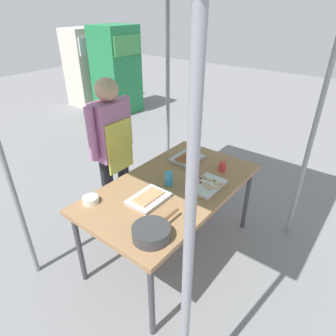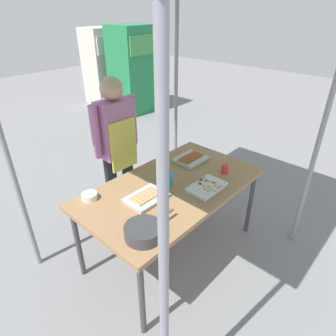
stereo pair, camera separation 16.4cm
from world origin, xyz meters
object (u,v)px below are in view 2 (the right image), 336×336
object	(u,v)px
vendor_woman	(117,143)
tray_pork_links	(146,197)
drink_cup_near_edge	(169,179)
cooking_wok	(144,231)
neighbor_stall_left	(105,66)
neighbor_stall_right	(132,70)
tray_meat_skewers	(207,187)
stall_table	(172,190)
tray_grilled_sausages	(191,159)
drink_cup_by_wok	(225,169)
condiment_bowl	(90,196)

from	to	relation	value
vendor_woman	tray_pork_links	bearing A→B (deg)	67.11
tray_pork_links	drink_cup_near_edge	distance (m)	0.28
cooking_wok	neighbor_stall_left	world-z (taller)	neighbor_stall_left
vendor_woman	neighbor_stall_right	xyz separation A→B (m)	(2.58, 2.71, -0.04)
tray_meat_skewers	neighbor_stall_left	distance (m)	5.30
drink_cup_near_edge	neighbor_stall_left	world-z (taller)	neighbor_stall_left
stall_table	tray_meat_skewers	xyz separation A→B (m)	(0.15, -0.25, 0.07)
drink_cup_near_edge	vendor_woman	size ratio (longest dim) A/B	0.08
tray_pork_links	tray_meat_skewers	bearing A→B (deg)	-30.12
tray_grilled_sausages	drink_cup_by_wok	bearing A→B (deg)	-86.40
tray_grilled_sausages	neighbor_stall_left	bearing A→B (deg)	63.25
tray_meat_skewers	drink_cup_near_edge	xyz separation A→B (m)	(-0.17, 0.28, 0.04)
drink_cup_near_edge	cooking_wok	bearing A→B (deg)	-151.90
stall_table	tray_grilled_sausages	size ratio (longest dim) A/B	5.36
cooking_wok	neighbor_stall_right	bearing A→B (deg)	49.52
drink_cup_near_edge	drink_cup_by_wok	xyz separation A→B (m)	(0.49, -0.24, -0.01)
vendor_woman	neighbor_stall_right	bearing A→B (deg)	-133.58
neighbor_stall_left	drink_cup_by_wok	bearing A→B (deg)	-114.64
tray_meat_skewers	drink_cup_by_wok	bearing A→B (deg)	6.22
condiment_bowl	vendor_woman	bearing A→B (deg)	33.18
drink_cup_near_edge	tray_meat_skewers	bearing A→B (deg)	-59.02
tray_grilled_sausages	condiment_bowl	world-z (taller)	same
tray_grilled_sausages	tray_meat_skewers	distance (m)	0.50
cooking_wok	neighbor_stall_left	bearing A→B (deg)	55.89
drink_cup_by_wok	neighbor_stall_right	xyz separation A→B (m)	(2.12, 3.67, 0.08)
tray_pork_links	neighbor_stall_right	distance (m)	4.49
condiment_bowl	drink_cup_by_wok	bearing A→B (deg)	-27.99
tray_grilled_sausages	cooking_wok	size ratio (longest dim) A/B	0.71
tray_meat_skewers	vendor_woman	bearing A→B (deg)	97.95
condiment_bowl	neighbor_stall_right	size ratio (longest dim) A/B	0.07
neighbor_stall_left	tray_pork_links	bearing A→B (deg)	-123.21
tray_meat_skewers	vendor_woman	size ratio (longest dim) A/B	0.21
stall_table	drink_cup_by_wok	bearing A→B (deg)	-24.27
tray_grilled_sausages	condiment_bowl	distance (m)	1.05
tray_grilled_sausages	drink_cup_near_edge	world-z (taller)	drink_cup_near_edge
condiment_bowl	vendor_woman	world-z (taller)	vendor_woman
cooking_wok	tray_meat_skewers	bearing A→B (deg)	2.28
tray_pork_links	vendor_woman	xyz separation A→B (m)	(0.31, 0.73, 0.14)
tray_meat_skewers	cooking_wok	size ratio (longest dim) A/B	0.79
cooking_wok	stall_table	bearing A→B (deg)	25.15
drink_cup_near_edge	vendor_woman	distance (m)	0.72
tray_pork_links	neighbor_stall_left	distance (m)	5.30
drink_cup_near_edge	drink_cup_by_wok	bearing A→B (deg)	-26.67
drink_cup_near_edge	neighbor_stall_left	size ratio (longest dim) A/B	0.07
stall_table	tray_grilled_sausages	bearing A→B (deg)	19.70
condiment_bowl	drink_cup_near_edge	world-z (taller)	drink_cup_near_edge
drink_cup_by_wok	condiment_bowl	bearing A→B (deg)	152.01
stall_table	drink_cup_near_edge	distance (m)	0.12
condiment_bowl	vendor_woman	xyz separation A→B (m)	(0.60, 0.39, 0.14)
vendor_woman	drink_cup_near_edge	bearing A→B (deg)	87.70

